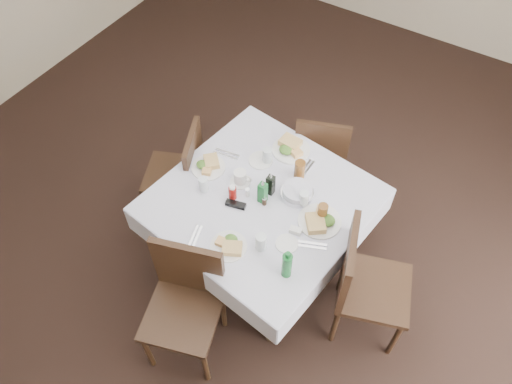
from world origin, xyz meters
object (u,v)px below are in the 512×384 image
chair_north (321,149)px  ketchup_bottle (233,192)px  oil_cruet_dark (271,184)px  chair_south (186,296)px  chair_west (182,169)px  water_n (267,156)px  dining_table (262,206)px  water_s (261,242)px  water_e (304,199)px  green_bottle (287,265)px  oil_cruet_green (263,192)px  water_w (204,184)px  coffee_mug (241,178)px  chair_east (362,280)px  bread_basket (297,192)px

chair_north → ketchup_bottle: size_ratio=7.40×
oil_cruet_dark → chair_south: bearing=-96.7°
oil_cruet_dark → chair_west: bearing=-179.9°
chair_north → chair_west: (-0.81, -0.77, 0.01)m
water_n → oil_cruet_dark: bearing=-54.6°
dining_table → ketchup_bottle: (-0.17, -0.09, 0.14)m
water_s → water_e: bearing=81.7°
chair_west → water_e: size_ratio=7.48×
dining_table → chair_south: size_ratio=1.54×
oil_cruet_dark → green_bottle: green_bottle is taller
water_n → green_bottle: size_ratio=0.52×
chair_north → chair_south: chair_south is taller
oil_cruet_green → water_s: bearing=-60.1°
oil_cruet_dark → oil_cruet_green: bearing=-95.5°
water_w → ketchup_bottle: size_ratio=0.99×
dining_table → chair_south: bearing=-95.9°
water_w → green_bottle: (0.80, -0.27, 0.05)m
coffee_mug → water_n: bearing=77.4°
water_n → oil_cruet_green: bearing=-64.0°
water_e → chair_east: bearing=-19.7°
oil_cruet_dark → water_w: bearing=-150.9°
chair_west → water_n: (0.63, 0.23, 0.31)m
chair_east → water_n: chair_east is taller
dining_table → bread_basket: 0.27m
dining_table → water_w: water_w is taller
ketchup_bottle → water_e: bearing=24.7°
water_s → water_e: size_ratio=1.09×
water_n → green_bottle: green_bottle is taller
chair_south → oil_cruet_green: (0.09, 0.78, 0.30)m
oil_cruet_dark → ketchup_bottle: bearing=-138.6°
chair_south → water_s: 0.60m
oil_cruet_dark → water_s: bearing=-66.7°
chair_east → chair_west: (-1.59, 0.17, -0.05)m
dining_table → water_n: water_n is taller
water_s → bread_basket: water_s is taller
chair_south → bread_basket: bearing=74.0°
dining_table → water_w: bearing=-159.2°
oil_cruet_green → ketchup_bottle: bearing=-155.8°
water_s → oil_cruet_dark: bearing=113.3°
water_w → ketchup_bottle: same height
water_w → bread_basket: (0.57, 0.30, -0.02)m
chair_west → water_n: 0.74m
chair_east → green_bottle: (-0.40, -0.32, 0.30)m
water_e → coffee_mug: bearing=-172.6°
green_bottle → dining_table: bearing=136.1°
water_n → oil_cruet_green: 0.36m
chair_south → chair_west: chair_south is taller
water_w → bread_basket: size_ratio=0.52×
chair_east → green_bottle: green_bottle is taller
ketchup_bottle → dining_table: bearing=28.2°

